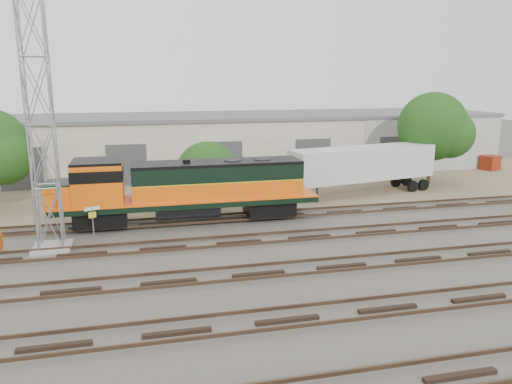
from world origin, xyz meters
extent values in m
plane|color=#47423A|center=(0.00, 0.00, 0.00)|extent=(140.00, 140.00, 0.00)
cube|color=#726047|center=(0.00, 15.00, 0.01)|extent=(80.00, 16.00, 0.02)
cube|color=#4C3828|center=(0.00, -11.25, 0.21)|extent=(80.00, 0.08, 0.14)
cube|color=black|center=(0.00, -7.50, 0.07)|extent=(80.00, 2.40, 0.14)
cube|color=#4C3828|center=(0.00, -8.25, 0.21)|extent=(80.00, 0.08, 0.14)
cube|color=#4C3828|center=(0.00, -6.75, 0.21)|extent=(80.00, 0.08, 0.14)
cube|color=black|center=(0.00, -3.00, 0.07)|extent=(80.00, 2.40, 0.14)
cube|color=#4C3828|center=(0.00, -3.75, 0.21)|extent=(80.00, 0.08, 0.14)
cube|color=#4C3828|center=(0.00, -2.25, 0.21)|extent=(80.00, 0.08, 0.14)
cube|color=black|center=(0.00, 1.50, 0.07)|extent=(80.00, 2.40, 0.14)
cube|color=#4C3828|center=(0.00, 0.75, 0.21)|extent=(80.00, 0.08, 0.14)
cube|color=#4C3828|center=(0.00, 2.25, 0.21)|extent=(80.00, 0.08, 0.14)
cube|color=black|center=(0.00, 6.00, 0.07)|extent=(80.00, 2.40, 0.14)
cube|color=#4C3828|center=(0.00, 5.25, 0.21)|extent=(80.00, 0.08, 0.14)
cube|color=#4C3828|center=(0.00, 6.75, 0.21)|extent=(80.00, 0.08, 0.14)
cube|color=beige|center=(0.00, 23.00, 2.50)|extent=(58.00, 10.00, 5.00)
cube|color=#59595B|center=(0.00, 23.00, 5.15)|extent=(58.40, 10.40, 0.30)
cube|color=#999993|center=(22.00, 17.95, 2.50)|extent=(14.00, 0.10, 5.00)
cube|color=#333335|center=(-14.00, 17.94, 1.70)|extent=(3.20, 0.12, 3.40)
cube|color=#333335|center=(-6.00, 17.94, 1.70)|extent=(3.20, 0.12, 3.40)
cube|color=#333335|center=(2.00, 17.94, 1.70)|extent=(3.20, 0.12, 3.40)
cube|color=#333335|center=(10.00, 17.94, 1.70)|extent=(3.20, 0.12, 3.40)
cube|color=#333335|center=(18.00, 17.94, 1.70)|extent=(3.20, 0.12, 3.40)
cube|color=black|center=(-7.35, 6.00, 0.74)|extent=(2.97, 2.22, 0.93)
cube|color=black|center=(2.85, 6.00, 0.74)|extent=(2.97, 2.22, 0.93)
cube|color=black|center=(-2.25, 6.00, 1.37)|extent=(15.76, 2.78, 0.32)
cylinder|color=black|center=(-2.25, 6.00, 0.79)|extent=(3.89, 1.02, 1.02)
cube|color=#E5590A|center=(-0.40, 6.00, 2.09)|extent=(10.19, 2.41, 1.11)
cube|color=black|center=(-0.40, 6.00, 3.11)|extent=(10.19, 2.41, 0.93)
cube|color=black|center=(-0.40, 6.00, 3.66)|extent=(10.19, 2.41, 0.19)
cube|color=#E5590A|center=(-7.35, 6.00, 2.74)|extent=(2.78, 2.78, 2.41)
cube|color=black|center=(-7.35, 6.00, 4.02)|extent=(2.78, 2.78, 0.15)
cube|color=#E5590A|center=(-9.48, 6.00, 2.18)|extent=(1.48, 2.22, 1.30)
cube|color=gray|center=(-9.60, 2.86, 0.10)|extent=(1.89, 1.89, 0.20)
cylinder|color=gray|center=(-10.17, 3.44, 6.51)|extent=(0.09, 0.09, 12.63)
cylinder|color=gray|center=(-9.02, 3.44, 6.51)|extent=(0.09, 0.09, 12.63)
cylinder|color=gray|center=(-10.17, 2.28, 6.51)|extent=(0.09, 0.09, 12.63)
cylinder|color=gray|center=(-9.02, 2.28, 6.51)|extent=(0.09, 0.09, 12.63)
cylinder|color=gray|center=(-7.59, 3.71, 0.99)|extent=(0.06, 0.06, 1.98)
cube|color=white|center=(-7.59, 3.71, 1.84)|extent=(0.75, 0.36, 0.20)
cube|color=yellow|center=(-7.59, 3.71, 1.48)|extent=(0.38, 0.20, 0.31)
cube|color=silver|center=(11.40, 10.72, 2.39)|extent=(11.94, 4.53, 2.43)
cube|color=black|center=(15.91, 11.59, 0.45)|extent=(2.55, 2.62, 0.90)
cube|color=black|center=(7.15, 8.97, 0.59)|extent=(0.14, 0.14, 1.17)
cube|color=black|center=(6.80, 10.74, 0.59)|extent=(0.14, 0.14, 1.17)
cube|color=navy|center=(14.19, 18.41, 0.75)|extent=(1.67, 1.58, 1.50)
cube|color=maroon|center=(27.71, 17.29, 0.70)|extent=(1.88, 1.82, 1.40)
sphere|color=#193F12|center=(-13.52, 11.38, 3.68)|extent=(3.63, 3.63, 3.63)
cylinder|color=#382619|center=(-0.26, 11.72, 0.20)|extent=(0.31, 0.31, 0.41)
sphere|color=#193F12|center=(-0.26, 11.72, 1.98)|extent=(4.50, 4.50, 4.50)
sphere|color=#193F12|center=(0.64, 11.05, 1.53)|extent=(3.15, 3.15, 3.15)
cylinder|color=#382619|center=(18.54, 13.09, 1.40)|extent=(0.32, 0.32, 2.80)
sphere|color=#193F12|center=(18.54, 13.09, 4.76)|extent=(5.60, 5.60, 5.60)
sphere|color=#193F12|center=(19.66, 12.25, 4.20)|extent=(3.92, 3.92, 3.92)
camera|label=1|loc=(-4.94, -23.45, 8.73)|focal=35.00mm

